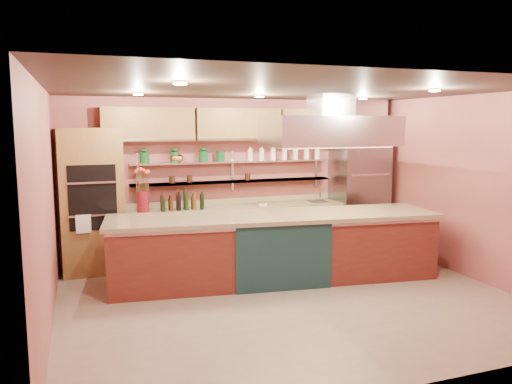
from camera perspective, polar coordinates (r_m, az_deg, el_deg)
name	(u,v)px	position (r m, az deg, el deg)	size (l,w,h in m)	color
floor	(289,299)	(6.97, 3.83, -12.09)	(6.00, 5.00, 0.02)	gray
ceiling	(291,89)	(6.57, 4.05, 11.63)	(6.00, 5.00, 0.02)	black
wall_back	(235,178)	(8.95, -2.46, 1.63)	(6.00, 0.04, 2.80)	#A3514D
wall_front	(407,236)	(4.48, 16.83, -4.85)	(6.00, 0.04, 2.80)	#A3514D
wall_left	(46,210)	(6.09, -22.92, -1.86)	(0.04, 5.00, 2.80)	#A3514D
wall_right	(471,187)	(8.28, 23.34, 0.50)	(0.04, 5.00, 2.80)	#A3514D
oven_stack	(92,201)	(8.28, -18.20, -1.00)	(0.95, 0.64, 2.30)	brown
refrigerator	(359,194)	(9.63, 11.68, -0.19)	(0.95, 0.72, 2.10)	gray
back_counter	(237,232)	(8.81, -2.16, -4.64)	(3.84, 0.64, 0.93)	tan
wall_shelf_lower	(234,182)	(8.82, -2.52, 1.21)	(3.60, 0.26, 0.03)	silver
wall_shelf_upper	(234,162)	(8.79, -2.53, 3.47)	(3.60, 0.26, 0.03)	silver
upper_cabinets	(237,124)	(8.73, -2.14, 7.72)	(4.60, 0.36, 0.55)	brown
range_hood	(330,131)	(7.74, 8.47, 6.90)	(2.00, 1.00, 0.45)	silver
ceiling_downlights	(285,93)	(6.75, 3.35, 11.28)	(4.00, 2.80, 0.02)	#FFE5A5
island	(275,247)	(7.59, 2.16, -6.34)	(4.85, 1.06, 1.01)	maroon
flower_vase	(143,202)	(8.31, -12.79, -1.11)	(0.19, 0.19, 0.34)	maroon
oil_bottle_cluster	(182,203)	(8.41, -8.42, -1.22)	(0.77, 0.22, 0.25)	black
kitchen_scale	(262,203)	(8.81, 0.69, -1.27)	(0.16, 0.12, 0.09)	silver
bar_faucet	(320,195)	(9.36, 7.33, -0.40)	(0.03, 0.03, 0.22)	silver
copper_kettle	(178,158)	(8.55, -8.86, 3.84)	(0.17, 0.17, 0.14)	#C9752E
green_canister	(221,156)	(8.71, -4.08, 4.12)	(0.15, 0.15, 0.18)	#0E441D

